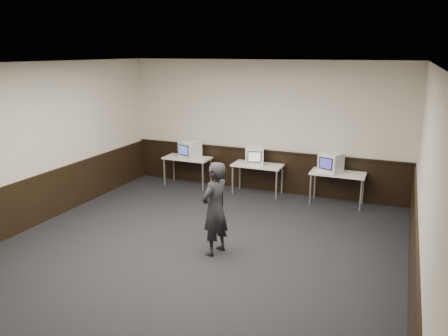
# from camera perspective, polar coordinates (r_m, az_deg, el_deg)

# --- Properties ---
(floor) EXTENTS (8.00, 8.00, 0.00)m
(floor) POSITION_cam_1_polar(r_m,az_deg,el_deg) (7.66, -4.40, -11.28)
(floor) COLOR black
(floor) RESTS_ON ground
(ceiling) EXTENTS (8.00, 8.00, 0.00)m
(ceiling) POSITION_cam_1_polar(r_m,az_deg,el_deg) (6.87, -4.95, 13.40)
(ceiling) COLOR white
(ceiling) RESTS_ON back_wall
(back_wall) EXTENTS (7.00, 0.00, 7.00)m
(back_wall) POSITION_cam_1_polar(r_m,az_deg,el_deg) (10.73, 5.18, 5.37)
(back_wall) COLOR beige
(back_wall) RESTS_ON ground
(left_wall) EXTENTS (0.00, 8.00, 8.00)m
(left_wall) POSITION_cam_1_polar(r_m,az_deg,el_deg) (9.21, -24.43, 2.47)
(left_wall) COLOR beige
(left_wall) RESTS_ON ground
(right_wall) EXTENTS (0.00, 8.00, 8.00)m
(right_wall) POSITION_cam_1_polar(r_m,az_deg,el_deg) (6.36, 24.68, -2.73)
(right_wall) COLOR beige
(right_wall) RESTS_ON ground
(wainscot_back) EXTENTS (6.98, 0.04, 1.00)m
(wainscot_back) POSITION_cam_1_polar(r_m,az_deg,el_deg) (10.95, 5.01, -0.33)
(wainscot_back) COLOR black
(wainscot_back) RESTS_ON back_wall
(wainscot_left) EXTENTS (0.04, 7.98, 1.00)m
(wainscot_left) POSITION_cam_1_polar(r_m,az_deg,el_deg) (9.47, -23.64, -4.04)
(wainscot_left) COLOR black
(wainscot_left) RESTS_ON left_wall
(wainscot_right) EXTENTS (0.04, 7.98, 1.00)m
(wainscot_right) POSITION_cam_1_polar(r_m,az_deg,el_deg) (6.75, 23.48, -11.64)
(wainscot_right) COLOR black
(wainscot_right) RESTS_ON right_wall
(wainscot_rail) EXTENTS (6.98, 0.06, 0.04)m
(wainscot_rail) POSITION_cam_1_polar(r_m,az_deg,el_deg) (10.81, 5.04, 2.31)
(wainscot_rail) COLOR black
(wainscot_rail) RESTS_ON wainscot_back
(desk_left) EXTENTS (1.20, 0.60, 0.75)m
(desk_left) POSITION_cam_1_polar(r_m,az_deg,el_deg) (11.27, -4.80, 1.06)
(desk_left) COLOR white
(desk_left) RESTS_ON ground
(desk_center) EXTENTS (1.20, 0.60, 0.75)m
(desk_center) POSITION_cam_1_polar(r_m,az_deg,el_deg) (10.55, 4.40, 0.11)
(desk_center) COLOR white
(desk_center) RESTS_ON ground
(desk_right) EXTENTS (1.20, 0.60, 0.75)m
(desk_right) POSITION_cam_1_polar(r_m,az_deg,el_deg) (10.15, 14.64, -0.96)
(desk_right) COLOR white
(desk_right) RESTS_ON ground
(emac_left) EXTENTS (0.55, 0.57, 0.44)m
(emac_left) POSITION_cam_1_polar(r_m,az_deg,el_deg) (11.12, -4.47, 2.42)
(emac_left) COLOR white
(emac_left) RESTS_ON desk_left
(emac_center) EXTENTS (0.54, 0.56, 0.43)m
(emac_center) POSITION_cam_1_polar(r_m,az_deg,el_deg) (10.49, 4.03, 1.63)
(emac_center) COLOR white
(emac_center) RESTS_ON desk_center
(emac_right) EXTENTS (0.57, 0.58, 0.44)m
(emac_right) POSITION_cam_1_polar(r_m,az_deg,el_deg) (10.08, 13.79, 0.71)
(emac_right) COLOR white
(emac_right) RESTS_ON desk_right
(person) EXTENTS (0.53, 0.67, 1.63)m
(person) POSITION_cam_1_polar(r_m,az_deg,el_deg) (7.41, -1.20, -5.33)
(person) COLOR black
(person) RESTS_ON ground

